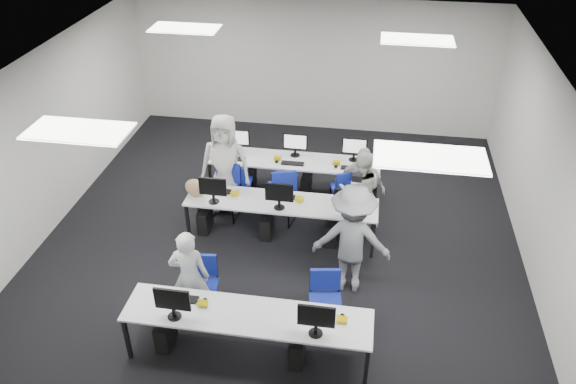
% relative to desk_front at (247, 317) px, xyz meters
% --- Properties ---
extents(room, '(9.00, 9.02, 3.00)m').
position_rel_desk_front_xyz_m(room, '(0.00, 2.40, 0.82)').
color(room, black).
rests_on(room, ground).
extents(ceiling_panels, '(5.20, 4.60, 0.02)m').
position_rel_desk_front_xyz_m(ceiling_panels, '(0.00, 2.40, 2.30)').
color(ceiling_panels, white).
rests_on(ceiling_panels, room).
extents(desk_front, '(3.20, 0.70, 0.73)m').
position_rel_desk_front_xyz_m(desk_front, '(0.00, 0.00, 0.00)').
color(desk_front, silver).
rests_on(desk_front, ground).
extents(desk_mid, '(3.20, 0.70, 0.73)m').
position_rel_desk_front_xyz_m(desk_mid, '(0.00, 2.60, 0.00)').
color(desk_mid, silver).
rests_on(desk_mid, ground).
extents(desk_back, '(3.20, 0.70, 0.73)m').
position_rel_desk_front_xyz_m(desk_back, '(0.00, 4.00, 0.00)').
color(desk_back, silver).
rests_on(desk_back, ground).
extents(equipment_front, '(2.51, 0.41, 1.19)m').
position_rel_desk_front_xyz_m(equipment_front, '(-0.19, -0.02, -0.32)').
color(equipment_front, '#0B4299').
rests_on(equipment_front, desk_front).
extents(equipment_mid, '(2.91, 0.41, 1.19)m').
position_rel_desk_front_xyz_m(equipment_mid, '(-0.19, 2.58, -0.32)').
color(equipment_mid, white).
rests_on(equipment_mid, desk_mid).
extents(equipment_back, '(2.91, 0.41, 1.19)m').
position_rel_desk_front_xyz_m(equipment_back, '(0.19, 4.02, -0.32)').
color(equipment_back, white).
rests_on(equipment_back, desk_back).
extents(chair_0, '(0.50, 0.54, 0.90)m').
position_rel_desk_front_xyz_m(chair_0, '(-0.82, 0.67, -0.39)').
color(chair_0, navy).
rests_on(chair_0, ground).
extents(chair_1, '(0.51, 0.54, 0.90)m').
position_rel_desk_front_xyz_m(chair_1, '(0.95, 0.64, -0.40)').
color(chair_1, navy).
rests_on(chair_1, ground).
extents(chair_2, '(0.52, 0.56, 0.96)m').
position_rel_desk_front_xyz_m(chair_2, '(-1.09, 3.11, -0.38)').
color(chair_2, navy).
rests_on(chair_2, ground).
extents(chair_3, '(0.51, 0.54, 0.87)m').
position_rel_desk_front_xyz_m(chair_3, '(-0.06, 3.13, -0.41)').
color(chair_3, navy).
rests_on(chair_3, ground).
extents(chair_4, '(0.48, 0.51, 0.83)m').
position_rel_desk_front_xyz_m(chair_4, '(1.00, 3.11, -0.42)').
color(chair_4, navy).
rests_on(chair_4, ground).
extents(chair_5, '(0.44, 0.48, 0.86)m').
position_rel_desk_front_xyz_m(chair_5, '(-0.93, 3.50, -0.41)').
color(chair_5, navy).
rests_on(chair_5, ground).
extents(chair_6, '(0.59, 0.62, 0.94)m').
position_rel_desk_front_xyz_m(chair_6, '(-0.11, 3.39, -0.38)').
color(chair_6, navy).
rests_on(chair_6, ground).
extents(chair_7, '(0.60, 0.63, 0.96)m').
position_rel_desk_front_xyz_m(chair_7, '(1.01, 3.50, -0.38)').
color(chair_7, navy).
rests_on(chair_7, ground).
extents(handbag, '(0.41, 0.31, 0.30)m').
position_rel_desk_front_xyz_m(handbag, '(-1.45, 2.57, 0.20)').
color(handbag, tan).
rests_on(handbag, desk_mid).
extents(student_0, '(0.58, 0.41, 1.51)m').
position_rel_desk_front_xyz_m(student_0, '(-0.93, 0.55, 0.07)').
color(student_0, '#BBB8B0').
rests_on(student_0, ground).
extents(student_1, '(0.73, 0.57, 1.50)m').
position_rel_desk_front_xyz_m(student_1, '(1.28, 3.09, 0.07)').
color(student_1, '#BBB8B0').
rests_on(student_1, ground).
extents(student_2, '(0.90, 0.59, 1.85)m').
position_rel_desk_front_xyz_m(student_2, '(-1.13, 3.36, 0.24)').
color(student_2, '#BBB8B0').
rests_on(student_2, ground).
extents(student_3, '(0.94, 0.62, 1.48)m').
position_rel_desk_front_xyz_m(student_3, '(1.28, 3.30, 0.06)').
color(student_3, '#BBB8B0').
rests_on(student_3, ground).
extents(photographer, '(1.18, 0.70, 1.79)m').
position_rel_desk_front_xyz_m(photographer, '(1.22, 1.54, 0.22)').
color(photographer, slate).
rests_on(photographer, ground).
extents(dslr_camera, '(0.14, 0.18, 0.10)m').
position_rel_desk_front_xyz_m(dslr_camera, '(1.23, 1.72, 1.17)').
color(dslr_camera, black).
rests_on(dslr_camera, photographer).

